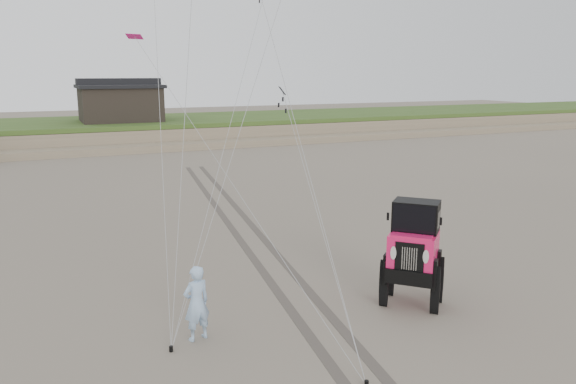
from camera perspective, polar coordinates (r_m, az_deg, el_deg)
name	(u,v)px	position (r m, az deg, el deg)	size (l,w,h in m)	color
ground	(295,350)	(11.84, 0.76, -15.76)	(160.00, 160.00, 0.00)	#6B6054
dune_ridge	(95,133)	(47.42, -19.01, 5.72)	(160.00, 14.25, 1.73)	#7A6B54
cabin	(120,102)	(46.98, -16.70, 8.77)	(6.40, 5.40, 3.35)	black
jeep	(413,265)	(13.87, 12.54, -7.21)	(2.36, 5.47, 2.04)	#F21A5D
man	(197,303)	(12.08, -9.28, -11.08)	(0.59, 0.39, 1.63)	#96B1E8
stake_main	(171,349)	(11.99, -11.79, -15.33)	(0.08, 0.08, 0.12)	black
stake_aux	(367,384)	(10.72, 7.98, -18.72)	(0.08, 0.08, 0.12)	black
tire_tracks	(249,236)	(19.43, -3.96, -4.48)	(5.22, 29.74, 0.01)	#4C443D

